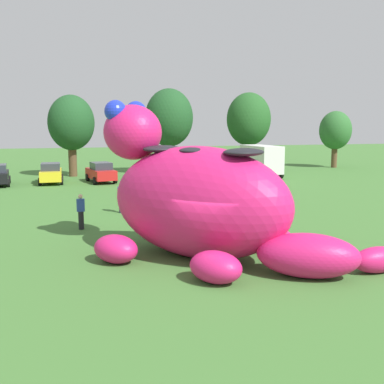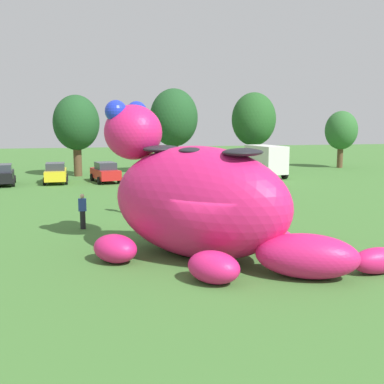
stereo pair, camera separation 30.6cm
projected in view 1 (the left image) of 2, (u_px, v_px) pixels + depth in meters
ground_plane at (207, 268)px, 16.45m from camera, size 160.00×160.00×0.00m
giant_inflatable_creature at (199, 200)px, 17.60m from camera, size 10.72×8.99×5.99m
car_yellow at (51, 173)px, 38.96m from camera, size 2.00×4.13×1.72m
car_red at (101, 172)px, 39.63m from camera, size 2.57×4.37×1.72m
car_white at (151, 170)px, 41.27m from camera, size 2.02×4.14×1.72m
car_orange at (194, 170)px, 41.77m from camera, size 2.07×4.17×1.72m
box_truck at (257, 160)px, 43.76m from camera, size 3.09×6.62×2.95m
tree_mid_left at (71, 123)px, 43.40m from camera, size 4.29×4.29×7.62m
tree_centre_left at (169, 118)px, 45.51m from camera, size 4.70×4.70×8.34m
tree_centre at (249, 120)px, 48.44m from camera, size 4.58×4.58×8.14m
tree_centre_right at (335, 131)px, 52.04m from camera, size 3.56×3.56×6.32m
spectator_near_inflatable at (81, 212)px, 22.30m from camera, size 0.38×0.26×1.71m
spectator_by_cars at (121, 198)px, 26.34m from camera, size 0.38×0.26×1.71m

